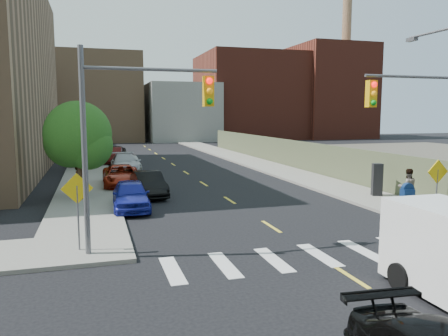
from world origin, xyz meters
TOP-DOWN VIEW (x-y plane):
  - ground at (0.00, 0.00)m, footprint 160.00×160.00m
  - sidewalk_nw at (-7.75, 41.50)m, footprint 3.50×73.00m
  - sidewalk_ne at (7.75, 41.50)m, footprint 3.50×73.00m
  - fence_north at (9.60, 28.00)m, footprint 0.12×44.00m
  - gravel_lot at (28.00, 30.00)m, footprint 36.00×42.00m
  - bg_bldg_midwest at (-6.00, 72.00)m, footprint 14.00×16.00m
  - bg_bldg_center at (8.00, 70.00)m, footprint 12.00×16.00m
  - bg_bldg_east at (22.00, 72.00)m, footprint 18.00×18.00m
  - bg_bldg_fareast at (38.00, 70.00)m, footprint 14.00×16.00m
  - smokestack at (42.00, 70.00)m, footprint 1.80×1.80m
  - signal_nw at (-5.98, 6.00)m, footprint 4.59×0.30m
  - signal_ne at (5.98, 6.00)m, footprint 4.59×0.30m
  - warn_sign_nw at (-7.80, 6.50)m, footprint 1.06×0.06m
  - warn_sign_ne at (7.20, 6.50)m, footprint 1.06×0.06m
  - warn_sign_midwest at (-7.80, 20.00)m, footprint 1.06×0.06m
  - tree_west_near at (-8.00, 16.05)m, footprint 3.66×3.64m
  - tree_west_far at (-8.00, 31.05)m, footprint 3.66×3.64m
  - parked_car_blue at (-5.50, 13.14)m, footprint 1.91×4.46m
  - parked_car_black at (-4.20, 16.50)m, footprint 1.86×4.48m
  - parked_car_red at (-5.50, 20.53)m, footprint 2.40×5.15m
  - parked_car_silver at (-4.81, 27.72)m, footprint 2.17×5.27m
  - parked_car_white at (-4.20, 29.05)m, footprint 1.64×4.02m
  - parked_car_maroon at (-5.50, 34.14)m, footprint 2.17×4.96m
  - parked_car_grey at (-4.86, 40.04)m, footprint 2.46×4.71m
  - mailbox at (7.23, 8.37)m, footprint 0.60×0.49m
  - payphone at (8.29, 12.21)m, footprint 0.67×0.60m
  - pedestrian_west at (-8.14, 17.95)m, footprint 0.40×0.60m
  - pedestrian_east at (8.01, 9.32)m, footprint 1.12×0.99m

SIDE VIEW (x-z plane):
  - ground at x=0.00m, z-range 0.00..0.00m
  - gravel_lot at x=28.00m, z-range 0.00..0.06m
  - sidewalk_nw at x=-7.75m, z-range 0.00..0.15m
  - sidewalk_ne at x=7.75m, z-range 0.00..0.15m
  - parked_car_grey at x=-4.86m, z-range 0.00..1.27m
  - parked_car_white at x=-4.20m, z-range 0.00..1.37m
  - parked_car_red at x=-5.50m, z-range 0.00..1.43m
  - parked_car_black at x=-4.20m, z-range 0.00..1.44m
  - parked_car_blue at x=-5.50m, z-range 0.00..1.50m
  - parked_car_silver at x=-4.81m, z-range 0.00..1.52m
  - parked_car_maroon at x=-5.50m, z-range 0.00..1.58m
  - mailbox at x=7.23m, z-range 0.13..1.50m
  - pedestrian_west at x=-8.14m, z-range 0.15..1.80m
  - payphone at x=8.29m, z-range 0.15..2.00m
  - pedestrian_east at x=8.01m, z-range 0.15..2.07m
  - fence_north at x=9.60m, z-range 0.00..2.50m
  - warn_sign_nw at x=-7.80m, z-range 0.58..3.41m
  - warn_sign_ne at x=7.20m, z-range 0.58..3.41m
  - warn_sign_midwest at x=-7.80m, z-range 0.58..3.41m
  - tree_west_near at x=-8.00m, z-range 0.72..6.24m
  - tree_west_far at x=-8.00m, z-range 0.72..6.24m
  - signal_nw at x=-5.98m, z-range 1.03..8.03m
  - signal_ne at x=5.98m, z-range 1.03..8.03m
  - bg_bldg_center at x=8.00m, z-range 0.00..10.00m
  - bg_bldg_midwest at x=-6.00m, z-range 0.00..15.00m
  - bg_bldg_east at x=22.00m, z-range 0.00..16.00m
  - bg_bldg_fareast at x=38.00m, z-range 0.00..18.00m
  - smokestack at x=42.00m, z-range 0.00..28.00m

